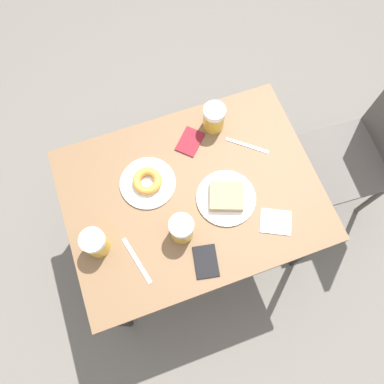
{
  "coord_description": "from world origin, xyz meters",
  "views": [
    {
      "loc": [
        0.49,
        -0.18,
        2.14
      ],
      "look_at": [
        0.0,
        0.0,
        0.72
      ],
      "focal_mm": 35.0,
      "sensor_mm": 36.0,
      "label": 1
    }
  ],
  "objects": [
    {
      "name": "fork",
      "position": [
        -0.13,
        0.3,
        0.7
      ],
      "size": [
        0.13,
        0.15,
        0.0
      ],
      "rotation": [
        0.0,
        0.0,
        2.45
      ],
      "color": "silver",
      "rests_on": "table"
    },
    {
      "name": "beer_mug_right",
      "position": [
        -0.27,
        0.2,
        0.76
      ],
      "size": [
        0.09,
        0.09,
        0.12
      ],
      "color": "gold",
      "rests_on": "table"
    },
    {
      "name": "napkin_folded",
      "position": [
        0.23,
        0.27,
        0.7
      ],
      "size": [
        0.14,
        0.15,
        0.0
      ],
      "rotation": [
        0.0,
        0.0,
        1.11
      ],
      "color": "white",
      "rests_on": "table"
    },
    {
      "name": "passport_near_edge",
      "position": [
        0.28,
        -0.04,
        0.7
      ],
      "size": [
        0.14,
        0.11,
        0.01
      ],
      "rotation": [
        0.0,
        0.0,
        1.38
      ],
      "color": "black",
      "rests_on": "table"
    },
    {
      "name": "beer_mug_left",
      "position": [
        0.08,
        -0.41,
        0.76
      ],
      "size": [
        0.09,
        0.09,
        0.12
      ],
      "color": "gold",
      "rests_on": "table"
    },
    {
      "name": "beer_mug_center",
      "position": [
        0.14,
        -0.09,
        0.76
      ],
      "size": [
        0.09,
        0.09,
        0.12
      ],
      "color": "gold",
      "rests_on": "table"
    },
    {
      "name": "plate_with_cake",
      "position": [
        0.07,
        0.12,
        0.72
      ],
      "size": [
        0.24,
        0.24,
        0.04
      ],
      "color": "white",
      "rests_on": "table"
    },
    {
      "name": "ground_plane",
      "position": [
        0.0,
        0.0,
        0.0
      ],
      "size": [
        8.0,
        8.0,
        0.0
      ],
      "primitive_type": "plane",
      "color": "#666059"
    },
    {
      "name": "table",
      "position": [
        0.0,
        0.0,
        0.64
      ],
      "size": [
        0.78,
        1.04,
        0.7
      ],
      "color": "brown",
      "rests_on": "ground_plane"
    },
    {
      "name": "chair",
      "position": [
        0.01,
        0.92,
        0.56
      ],
      "size": [
        0.42,
        0.42,
        0.94
      ],
      "rotation": [
        0.0,
        0.0,
        -0.06
      ],
      "color": "#514C47",
      "rests_on": "ground_plane"
    },
    {
      "name": "passport_far_edge",
      "position": [
        -0.23,
        0.07,
        0.7
      ],
      "size": [
        0.15,
        0.15,
        0.01
      ],
      "rotation": [
        0.0,
        0.0,
        0.8
      ],
      "color": "maroon",
      "rests_on": "table"
    },
    {
      "name": "knife",
      "position": [
        0.19,
        -0.29,
        0.7
      ],
      "size": [
        0.2,
        0.06,
        0.0
      ],
      "rotation": [
        0.0,
        0.0,
        4.95
      ],
      "color": "silver",
      "rests_on": "table"
    },
    {
      "name": "plate_with_donut",
      "position": [
        -0.1,
        -0.16,
        0.72
      ],
      "size": [
        0.23,
        0.23,
        0.04
      ],
      "color": "white",
      "rests_on": "table"
    }
  ]
}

